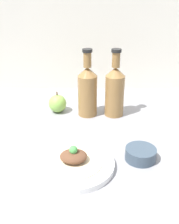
{
  "coord_description": "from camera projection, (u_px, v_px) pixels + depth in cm",
  "views": [
    {
      "loc": [
        -2.61,
        -78.85,
        48.81
      ],
      "look_at": [
        -3.59,
        2.95,
        9.65
      ],
      "focal_mm": 42.0,
      "sensor_mm": 36.0,
      "label": 1
    }
  ],
  "objects": [
    {
      "name": "ground_plane",
      "position": [
        99.0,
        145.0,
        0.93
      ],
      "size": [
        180.0,
        110.0,
        4.0
      ],
      "primitive_type": "cube",
      "color": "gray"
    },
    {
      "name": "wall_backsplash",
      "position": [
        98.0,
        8.0,
        1.23
      ],
      "size": [
        180.0,
        3.0,
        80.0
      ],
      "color": "silver",
      "rests_on": "ground_plane"
    },
    {
      "name": "plate",
      "position": [
        74.0,
        163.0,
        0.78
      ],
      "size": [
        24.39,
        24.39,
        2.23
      ],
      "color": "white",
      "rests_on": "ground_plane"
    },
    {
      "name": "plated_food",
      "position": [
        74.0,
        158.0,
        0.77
      ],
      "size": [
        17.35,
        17.35,
        5.48
      ],
      "color": "beige",
      "rests_on": "plate"
    },
    {
      "name": "cider_bottle_left",
      "position": [
        87.0,
        90.0,
        1.06
      ],
      "size": [
        7.88,
        7.88,
        27.58
      ],
      "color": "olive",
      "rests_on": "ground_plane"
    },
    {
      "name": "cider_bottle_right",
      "position": [
        115.0,
        90.0,
        1.06
      ],
      "size": [
        7.88,
        7.88,
        27.58
      ],
      "color": "olive",
      "rests_on": "ground_plane"
    },
    {
      "name": "apple",
      "position": [
        58.0,
        103.0,
        1.12
      ],
      "size": [
        7.69,
        7.69,
        9.15
      ],
      "color": "#84B74C",
      "rests_on": "ground_plane"
    },
    {
      "name": "dipping_bowl",
      "position": [
        141.0,
        154.0,
        0.81
      ],
      "size": [
        9.64,
        9.64,
        3.86
      ],
      "color": "#384756",
      "rests_on": "ground_plane"
    }
  ]
}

